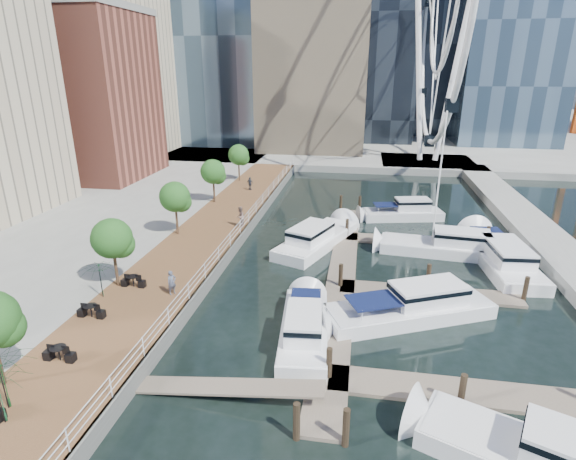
% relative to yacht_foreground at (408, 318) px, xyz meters
% --- Properties ---
extents(ground, '(520.00, 520.00, 0.00)m').
position_rel_yacht_foreground_xyz_m(ground, '(-7.33, -4.63, 0.00)').
color(ground, black).
rests_on(ground, ground).
extents(boardwalk, '(6.00, 60.00, 1.00)m').
position_rel_yacht_foreground_xyz_m(boardwalk, '(-16.33, 10.37, 0.50)').
color(boardwalk, brown).
rests_on(boardwalk, ground).
extents(seawall, '(0.25, 60.00, 1.00)m').
position_rel_yacht_foreground_xyz_m(seawall, '(-13.33, 10.37, 0.50)').
color(seawall, '#595954').
rests_on(seawall, ground).
extents(land_far, '(200.00, 114.00, 1.00)m').
position_rel_yacht_foreground_xyz_m(land_far, '(-7.33, 97.37, 0.50)').
color(land_far, gray).
rests_on(land_far, ground).
extents(breakwater, '(4.00, 60.00, 1.00)m').
position_rel_yacht_foreground_xyz_m(breakwater, '(12.67, 15.37, 0.50)').
color(breakwater, gray).
rests_on(breakwater, ground).
extents(pier, '(14.00, 12.00, 1.00)m').
position_rel_yacht_foreground_xyz_m(pier, '(6.67, 47.37, 0.50)').
color(pier, gray).
rests_on(pier, ground).
extents(railing, '(0.10, 60.00, 1.05)m').
position_rel_yacht_foreground_xyz_m(railing, '(-13.43, 10.37, 1.52)').
color(railing, white).
rests_on(railing, boardwalk).
extents(floating_docks, '(16.00, 34.00, 2.60)m').
position_rel_yacht_foreground_xyz_m(floating_docks, '(0.64, 5.35, 0.49)').
color(floating_docks, '#6D6051').
rests_on(floating_docks, ground).
extents(midrise_condos, '(19.00, 67.00, 28.00)m').
position_rel_yacht_foreground_xyz_m(midrise_condos, '(-40.90, 22.18, 13.42)').
color(midrise_condos, '#BCAD8E').
rests_on(midrise_condos, ground).
extents(street_trees, '(2.60, 42.60, 4.60)m').
position_rel_yacht_foreground_xyz_m(street_trees, '(-18.73, 9.37, 4.29)').
color(street_trees, '#3F2B1C').
rests_on(street_trees, ground).
extents(cafe_tables, '(2.50, 13.70, 0.74)m').
position_rel_yacht_foreground_xyz_m(cafe_tables, '(-17.73, -6.63, 1.37)').
color(cafe_tables, black).
rests_on(cafe_tables, ground).
extents(yacht_foreground, '(11.69, 7.56, 2.15)m').
position_rel_yacht_foreground_xyz_m(yacht_foreground, '(0.00, 0.00, 0.00)').
color(yacht_foreground, white).
rests_on(yacht_foreground, ground).
extents(pedestrian_near, '(0.65, 0.69, 1.58)m').
position_rel_yacht_foreground_xyz_m(pedestrian_near, '(-14.69, -1.20, 1.79)').
color(pedestrian_near, '#4C5265').
rests_on(pedestrian_near, boardwalk).
extents(pedestrian_mid, '(0.73, 0.94, 1.91)m').
position_rel_yacht_foreground_xyz_m(pedestrian_mid, '(-13.83, 11.95, 1.95)').
color(pedestrian_mid, '#896A5F').
rests_on(pedestrian_mid, boardwalk).
extents(pedestrian_far, '(0.98, 0.62, 1.55)m').
position_rel_yacht_foreground_xyz_m(pedestrian_far, '(-16.19, 24.96, 1.77)').
color(pedestrian_far, '#2F313A').
rests_on(pedestrian_far, boardwalk).
extents(moored_yachts, '(20.24, 35.96, 11.50)m').
position_rel_yacht_foreground_xyz_m(moored_yachts, '(2.31, 8.55, 0.00)').
color(moored_yachts, white).
rests_on(moored_yachts, ground).
extents(cafe_seating, '(5.19, 13.73, 2.64)m').
position_rel_yacht_foreground_xyz_m(cafe_seating, '(-17.61, -9.64, 2.24)').
color(cafe_seating, '#103E20').
rests_on(cafe_seating, ground).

